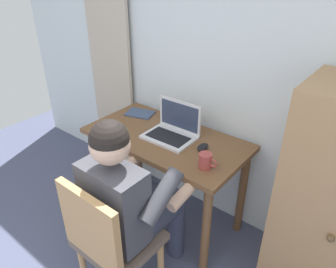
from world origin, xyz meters
name	(u,v)px	position (x,y,z in m)	size (l,w,h in m)	color
wall_back	(247,63)	(0.00, 2.20, 1.25)	(4.80, 0.05, 2.50)	silver
curtain_panel	(109,52)	(-1.22, 2.13, 1.13)	(0.47, 0.03, 2.25)	#BCAD99
desk	(166,151)	(-0.37, 1.83, 0.63)	(1.14, 0.59, 0.75)	brown
chair	(109,239)	(-0.18, 1.11, 0.49)	(0.42, 0.40, 0.87)	brown
person_seated	(131,197)	(-0.18, 1.29, 0.67)	(0.53, 0.59, 1.19)	#33384C
laptop	(173,130)	(-0.33, 1.87, 0.80)	(0.35, 0.26, 0.24)	silver
computer_mouse	(203,147)	(-0.07, 1.86, 0.76)	(0.06, 0.10, 0.03)	black
desk_clock	(102,127)	(-0.80, 1.64, 0.76)	(0.09, 0.09, 0.03)	black
notebook_pad	(140,113)	(-0.75, 1.98, 0.75)	(0.21, 0.15, 0.01)	#3D4C6B
coffee_mug	(206,161)	(0.05, 1.69, 0.79)	(0.12, 0.08, 0.09)	#9E3D38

